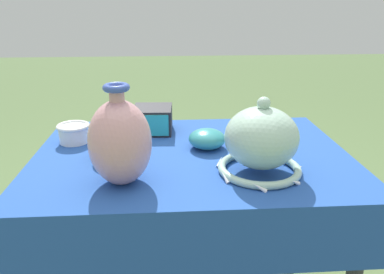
% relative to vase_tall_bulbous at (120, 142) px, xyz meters
% --- Properties ---
extents(display_table, '(0.99, 0.70, 0.69)m').
position_rel_vase_tall_bulbous_xyz_m(display_table, '(0.20, 0.18, -0.20)').
color(display_table, '#38383D').
rests_on(display_table, ground_plane).
extents(vase_tall_bulbous, '(0.16, 0.16, 0.27)m').
position_rel_vase_tall_bulbous_xyz_m(vase_tall_bulbous, '(0.00, 0.00, 0.00)').
color(vase_tall_bulbous, '#D19399').
rests_on(vase_tall_bulbous, display_table).
extents(vase_dome_bell, '(0.24, 0.25, 0.22)m').
position_rel_vase_tall_bulbous_xyz_m(vase_dome_bell, '(0.38, 0.04, -0.03)').
color(vase_dome_bell, '#A8CCB7').
rests_on(vase_dome_bell, display_table).
extents(mosaic_tile_box, '(0.14, 0.15, 0.09)m').
position_rel_vase_tall_bulbous_xyz_m(mosaic_tile_box, '(0.07, 0.41, -0.07)').
color(mosaic_tile_box, '#232328').
rests_on(mosaic_tile_box, display_table).
extents(jar_round_terracotta, '(0.11, 0.11, 0.13)m').
position_rel_vase_tall_bulbous_xyz_m(jar_round_terracotta, '(-0.05, 0.17, -0.06)').
color(jar_round_terracotta, '#BC6642').
rests_on(jar_round_terracotta, display_table).
extents(cup_wide_porcelain, '(0.11, 0.11, 0.06)m').
position_rel_vase_tall_bulbous_xyz_m(cup_wide_porcelain, '(-0.20, 0.32, -0.08)').
color(cup_wide_porcelain, white).
rests_on(cup_wide_porcelain, display_table).
extents(bowl_shallow_ivory, '(0.13, 0.13, 0.07)m').
position_rel_vase_tall_bulbous_xyz_m(bowl_shallow_ivory, '(0.47, 0.34, -0.08)').
color(bowl_shallow_ivory, white).
rests_on(bowl_shallow_ivory, display_table).
extents(bowl_shallow_teal, '(0.12, 0.12, 0.06)m').
position_rel_vase_tall_bulbous_xyz_m(bowl_shallow_teal, '(0.25, 0.23, -0.08)').
color(bowl_shallow_teal, teal).
rests_on(bowl_shallow_teal, display_table).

